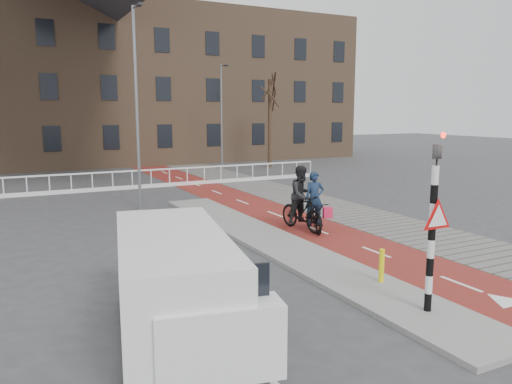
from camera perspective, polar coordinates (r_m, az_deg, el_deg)
name	(u,v)px	position (r m, az deg, el deg)	size (l,w,h in m)	color
ground	(382,281)	(12.47, 14.25, -9.85)	(120.00, 120.00, 0.00)	#38383A
bike_lane	(252,206)	(21.39, -0.42, -1.57)	(2.50, 60.00, 0.01)	maroon
sidewalk	(307,200)	(22.76, 5.91, -0.97)	(3.00, 60.00, 0.01)	slate
curb_island	(276,243)	(15.20, 2.25, -5.86)	(1.80, 16.00, 0.12)	gray
traffic_signal	(434,218)	(10.15, 19.63, -2.85)	(0.80, 0.80, 3.68)	black
bollard	(382,265)	(11.95, 14.16, -8.14)	(0.12, 0.12, 0.77)	yellow
cyclist_near	(314,211)	(16.90, 6.69, -2.21)	(1.27, 2.05, 2.01)	black
cyclist_far	(302,204)	(16.93, 5.25, -1.35)	(1.05, 2.15, 2.21)	black
van	(173,285)	(8.98, -9.43, -10.41)	(2.64, 4.77, 1.94)	white
railing	(71,187)	(26.24, -20.34, 0.53)	(28.00, 0.10, 0.99)	silver
townhouse_row	(69,60)	(41.28, -20.63, 13.94)	(46.00, 10.00, 15.90)	#7F6047
tree_right	(270,124)	(35.92, 1.58, 7.81)	(0.27, 0.27, 6.24)	#312116
streetlight_near	(137,110)	(20.89, -13.46, 9.06)	(0.12, 0.12, 8.09)	slate
streetlight_right	(222,118)	(34.71, -3.96, 8.47)	(0.12, 0.12, 7.13)	slate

